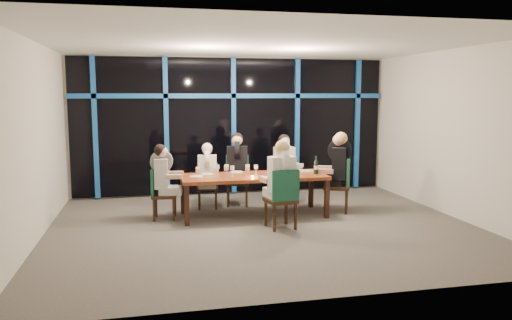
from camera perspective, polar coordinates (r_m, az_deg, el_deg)
The scene contains 29 objects.
room at distance 8.09m, azimuth 0.92°, elevation 6.31°, with size 7.04×7.00×3.02m.
window_wall at distance 10.98m, azimuth -2.57°, elevation 4.16°, with size 6.86×0.43×2.94m.
dining_table at distance 9.00m, azimuth -0.27°, elevation -2.16°, with size 2.60×1.00×0.75m.
chair_far_left at distance 9.76m, azimuth -5.57°, elevation -2.63°, with size 0.45×0.45×0.86m.
chair_far_mid at distance 9.98m, azimuth -2.15°, elevation -1.97°, with size 0.54×0.54×0.98m.
chair_far_right at distance 10.21m, azimuth 3.14°, elevation -1.87°, with size 0.49×0.49×0.95m.
chair_end_left at distance 8.95m, azimuth -10.95°, elevation -3.48°, with size 0.47×0.47×0.91m.
chair_end_right at distance 9.46m, azimuth 9.75°, elevation -2.47°, with size 0.63×0.63×1.02m.
chair_near_mid at distance 8.13m, azimuth 3.08°, elevation -4.11°, with size 0.53×0.53×1.00m.
diner_far_left at distance 9.63m, azimuth -5.59°, elevation -0.68°, with size 0.46×0.56×0.84m.
diner_far_mid at distance 9.84m, azimuth -2.17°, elevation 0.19°, with size 0.54×0.65×0.96m.
diner_far_right at distance 10.08m, azimuth 3.32°, elevation 0.17°, with size 0.50×0.61×0.92m.
diner_end_left at distance 8.88m, azimuth -10.51°, elevation -1.19°, with size 0.59×0.48×0.89m.
diner_end_right at distance 9.40m, azimuth 9.27°, elevation -0.02°, with size 0.70×0.65×1.00m.
diner_near_mid at distance 8.14m, azimuth 2.86°, elevation -1.27°, with size 0.53×0.65×0.97m.
plate_far_left at distance 9.09m, azimuth -5.60°, elevation -1.62°, with size 0.24×0.24×0.01m, color white.
plate_far_mid at distance 9.30m, azimuth -2.23°, elevation -1.37°, with size 0.24×0.24×0.01m, color white.
plate_far_right at distance 9.59m, azimuth 4.58°, elevation -1.13°, with size 0.24×0.24×0.01m, color white.
plate_end_left at distance 8.86m, azimuth -6.86°, elevation -1.87°, with size 0.24×0.24×0.01m, color white.
plate_end_right at distance 9.47m, azimuth 5.84°, elevation -1.24°, with size 0.24×0.24×0.01m, color white.
plate_near_mid at distance 8.68m, azimuth 1.36°, elevation -2.01°, with size 0.24×0.24×0.01m, color white.
wine_bottle at distance 9.14m, azimuth 6.88°, elevation -0.81°, with size 0.08×0.08×0.34m.
water_pitcher at distance 9.03m, azimuth 4.47°, elevation -1.10°, with size 0.12×0.10×0.19m.
tea_light at distance 8.73m, azimuth -0.39°, elevation -1.91°, with size 0.05×0.05×0.03m, color #F79F4A.
wine_glass_a at distance 8.86m, azimuth -2.74°, elevation -0.99°, with size 0.07×0.07×0.19m.
wine_glass_b at distance 9.00m, azimuth -0.00°, elevation -0.88°, with size 0.07×0.07×0.18m.
wine_glass_c at distance 9.04m, azimuth 2.96°, elevation -0.79°, with size 0.07×0.07×0.19m.
wine_glass_d at distance 9.04m, azimuth -4.43°, elevation -0.87°, with size 0.07×0.07×0.18m.
wine_glass_e at distance 9.33m, azimuth 5.26°, elevation -0.67°, with size 0.06×0.06×0.17m.
Camera 1 is at (-1.87, -7.87, 2.20)m, focal length 35.00 mm.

